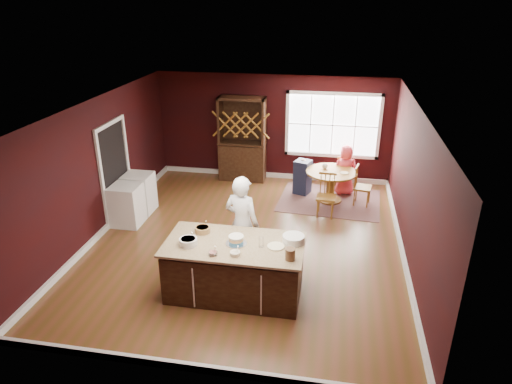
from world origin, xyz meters
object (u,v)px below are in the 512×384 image
at_px(kitchen_island, 235,269).
at_px(dining_table, 331,180).
at_px(washer, 127,205).
at_px(layer_cake, 236,240).
at_px(toddler, 300,162).
at_px(chair_south, 326,195).
at_px(hutch, 242,139).
at_px(baker, 242,224).
at_px(dryer, 139,193).
at_px(seated_woman, 345,170).
at_px(high_chair, 303,176).
at_px(chair_east, 363,186).
at_px(chair_north, 343,172).

bearing_deg(kitchen_island, dining_table, 69.95).
bearing_deg(washer, kitchen_island, -35.56).
distance_m(layer_cake, toddler, 4.31).
height_order(chair_south, hutch, hutch).
bearing_deg(hutch, baker, -78.42).
bearing_deg(dryer, baker, -34.60).
height_order(toddler, hutch, hutch).
bearing_deg(layer_cake, seated_woman, 68.73).
xyz_separation_m(kitchen_island, high_chair, (0.74, 4.25, 0.00)).
distance_m(baker, toddler, 3.60).
bearing_deg(dining_table, toddler, 154.98).
height_order(baker, dryer, baker).
xyz_separation_m(chair_east, dryer, (-4.92, -1.21, -0.03)).
bearing_deg(dryer, layer_cake, -43.11).
bearing_deg(chair_east, kitchen_island, 161.81).
height_order(chair_east, seated_woman, seated_woman).
bearing_deg(washer, toddler, 33.52).
xyz_separation_m(chair_east, chair_south, (-0.81, -0.73, 0.02)).
height_order(layer_cake, seated_woman, seated_woman).
height_order(chair_north, toddler, toddler).
height_order(layer_cake, chair_south, layer_cake).
bearing_deg(dining_table, baker, -114.52).
xyz_separation_m(high_chair, dryer, (-3.51, -1.63, -0.00)).
bearing_deg(dryer, kitchen_island, -43.42).
distance_m(toddler, dryer, 3.83).
distance_m(high_chair, hutch, 1.87).
xyz_separation_m(kitchen_island, chair_north, (1.70, 4.68, 0.02)).
bearing_deg(dining_table, chair_east, -6.00).
height_order(kitchen_island, high_chair, kitchen_island).
bearing_deg(kitchen_island, toddler, 80.98).
bearing_deg(chair_east, toddler, 85.11).
height_order(layer_cake, chair_east, layer_cake).
bearing_deg(chair_north, toddler, 17.02).
bearing_deg(chair_north, kitchen_island, 64.59).
distance_m(chair_south, dryer, 4.14).
height_order(baker, chair_south, baker).
bearing_deg(hutch, washer, -122.63).
distance_m(chair_east, seated_woman, 0.72).
height_order(dining_table, washer, washer).
xyz_separation_m(layer_cake, toddler, (0.64, 4.26, -0.18)).
distance_m(dining_table, baker, 3.51).
bearing_deg(chair_east, layer_cake, 162.19).
relative_size(chair_east, chair_north, 1.03).
bearing_deg(chair_east, washer, 121.82).
bearing_deg(chair_south, baker, -116.93).
bearing_deg(toddler, hutch, 157.08).
bearing_deg(toddler, layer_cake, -98.59).
relative_size(kitchen_island, hutch, 1.01).
relative_size(layer_cake, chair_east, 0.36).
bearing_deg(washer, seated_woman, 28.28).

